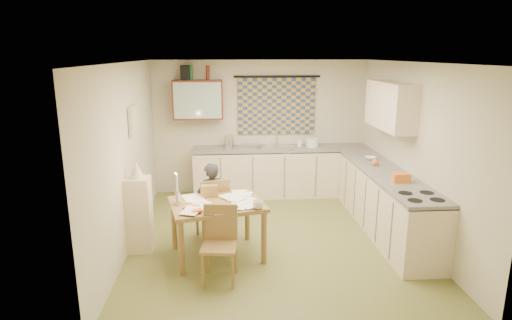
{
  "coord_description": "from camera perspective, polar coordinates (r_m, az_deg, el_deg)",
  "views": [
    {
      "loc": [
        -0.67,
        -5.74,
        2.62
      ],
      "look_at": [
        -0.24,
        0.2,
        1.13
      ],
      "focal_mm": 30.0,
      "sensor_mm": 36.0,
      "label": 1
    }
  ],
  "objects": [
    {
      "name": "chair_near",
      "position": [
        5.18,
        -4.87,
        -12.9
      ],
      "size": [
        0.45,
        0.45,
        0.89
      ],
      "rotation": [
        0.0,
        0.0,
        -0.12
      ],
      "color": "brown",
      "rests_on": "floor"
    },
    {
      "name": "ceiling",
      "position": [
        5.78,
        2.54,
        12.98
      ],
      "size": [
        4.0,
        4.5,
        0.02
      ],
      "primitive_type": "cube",
      "color": "white",
      "rests_on": "floor"
    },
    {
      "name": "stove",
      "position": [
        5.76,
        20.74,
        -8.95
      ],
      "size": [
        0.59,
        0.59,
        0.91
      ],
      "color": "white",
      "rests_on": "floor"
    },
    {
      "name": "bottle_brown",
      "position": [
        7.83,
        -6.46,
        11.51
      ],
      "size": [
        0.09,
        0.09,
        0.26
      ],
      "primitive_type": "cylinder",
      "rotation": [
        0.0,
        0.0,
        -0.33
      ],
      "color": "#571F13",
      "rests_on": "wall_cabinet"
    },
    {
      "name": "kettle",
      "position": [
        7.85,
        -3.64,
        2.45
      ],
      "size": [
        0.19,
        0.19,
        0.24
      ],
      "primitive_type": "cylinder",
      "rotation": [
        0.0,
        0.0,
        -0.07
      ],
      "color": "silver",
      "rests_on": "counter_back"
    },
    {
      "name": "wall_left",
      "position": [
        6.05,
        -16.86,
        0.38
      ],
      "size": [
        0.02,
        4.5,
        2.5
      ],
      "primitive_type": "cube",
      "color": "beige",
      "rests_on": "floor"
    },
    {
      "name": "lampshade",
      "position": [
        5.8,
        -15.68,
        -1.26
      ],
      "size": [
        0.2,
        0.2,
        0.22
      ],
      "primitive_type": "cone",
      "color": "beige",
      "rests_on": "shelf_stand"
    },
    {
      "name": "window_blind",
      "position": [
        8.08,
        2.76,
        7.17
      ],
      "size": [
        1.45,
        0.03,
        1.05
      ],
      "primitive_type": "cube",
      "color": "navy",
      "rests_on": "wall_back"
    },
    {
      "name": "framed_print",
      "position": [
        6.34,
        -16.03,
        5.2
      ],
      "size": [
        0.04,
        0.5,
        0.4
      ],
      "primitive_type": "cube",
      "color": "beige",
      "rests_on": "wall_left"
    },
    {
      "name": "dish_rack",
      "position": [
        7.88,
        -0.72,
        1.86
      ],
      "size": [
        0.44,
        0.41,
        0.06
      ],
      "primitive_type": "cube",
      "rotation": [
        0.0,
        0.0,
        -0.37
      ],
      "color": "silver",
      "rests_on": "counter_back"
    },
    {
      "name": "person",
      "position": [
        6.13,
        -6.03,
        -5.55
      ],
      "size": [
        0.65,
        0.63,
        1.13
      ],
      "primitive_type": "imported",
      "rotation": [
        0.0,
        0.0,
        3.66
      ],
      "color": "black",
      "rests_on": "floor"
    },
    {
      "name": "curtain_rod",
      "position": [
        8.01,
        2.82,
        11.06
      ],
      "size": [
        1.6,
        0.04,
        0.04
      ],
      "primitive_type": "cylinder",
      "rotation": [
        0.0,
        1.57,
        0.0
      ],
      "color": "black",
      "rests_on": "wall_back"
    },
    {
      "name": "orange_box",
      "position": [
        5.23,
        -7.85,
        -6.76
      ],
      "size": [
        0.14,
        0.11,
        0.04
      ],
      "primitive_type": "cube",
      "rotation": [
        0.0,
        0.0,
        0.32
      ],
      "color": "orange",
      "rests_on": "dining_table"
    },
    {
      "name": "papers",
      "position": [
        5.57,
        -4.43,
        -5.46
      ],
      "size": [
        1.07,
        0.96,
        0.02
      ],
      "rotation": [
        0.0,
        0.0,
        0.23
      ],
      "color": "white",
      "rests_on": "dining_table"
    },
    {
      "name": "wall_front",
      "position": [
        3.8,
        6.34,
        -7.15
      ],
      "size": [
        4.0,
        0.02,
        2.5
      ],
      "primitive_type": "cube",
      "color": "beige",
      "rests_on": "floor"
    },
    {
      "name": "tap",
      "position": [
        8.08,
        2.8,
        2.94
      ],
      "size": [
        0.03,
        0.03,
        0.28
      ],
      "primitive_type": "cylinder",
      "rotation": [
        0.0,
        0.0,
        0.02
      ],
      "color": "silver",
      "rests_on": "counter_back"
    },
    {
      "name": "eyeglasses",
      "position": [
        5.33,
        -3.05,
        -6.38
      ],
      "size": [
        0.13,
        0.05,
        0.02
      ],
      "primitive_type": "cube",
      "rotation": [
        0.0,
        0.0,
        0.03
      ],
      "color": "black",
      "rests_on": "dining_table"
    },
    {
      "name": "counter_right",
      "position": [
        6.72,
        16.79,
        -5.36
      ],
      "size": [
        0.62,
        2.95,
        0.92
      ],
      "color": "beige",
      "rests_on": "floor"
    },
    {
      "name": "upper_cabinet_right",
      "position": [
        6.81,
        17.5,
        6.95
      ],
      "size": [
        0.34,
        1.3,
        0.7
      ],
      "primitive_type": "cube",
      "color": "beige",
      "rests_on": "wall_right"
    },
    {
      "name": "dining_table",
      "position": [
        5.69,
        -5.18,
        -9.18
      ],
      "size": [
        1.32,
        1.12,
        0.75
      ],
      "rotation": [
        0.0,
        0.0,
        0.23
      ],
      "color": "brown",
      "rests_on": "floor"
    },
    {
      "name": "wall_cabinet_glass",
      "position": [
        7.71,
        -7.81,
        7.85
      ],
      "size": [
        0.84,
        0.02,
        0.64
      ],
      "primitive_type": "cube",
      "color": "#99B2A5",
      "rests_on": "wall_back"
    },
    {
      "name": "counter_back",
      "position": [
        8.06,
        3.53,
        -1.55
      ],
      "size": [
        3.3,
        0.62,
        0.92
      ],
      "color": "beige",
      "rests_on": "floor"
    },
    {
      "name": "magazine",
      "position": [
        5.25,
        -9.51,
        -6.86
      ],
      "size": [
        0.32,
        0.35,
        0.02
      ],
      "primitive_type": "imported",
      "rotation": [
        0.0,
        0.0,
        0.33
      ],
      "color": "maroon",
      "rests_on": "dining_table"
    },
    {
      "name": "soap_bottle",
      "position": [
        8.03,
        5.84,
        2.41
      ],
      "size": [
        0.12,
        0.12,
        0.17
      ],
      "primitive_type": "imported",
      "rotation": [
        0.0,
        0.0,
        -0.26
      ],
      "color": "white",
      "rests_on": "counter_back"
    },
    {
      "name": "mug",
      "position": [
        5.3,
        0.25,
        -5.97
      ],
      "size": [
        0.14,
        0.14,
        0.11
      ],
      "primitive_type": "imported",
      "rotation": [
        0.0,
        0.0,
        -0.01
      ],
      "color": "white",
      "rests_on": "dining_table"
    },
    {
      "name": "wall_right",
      "position": [
        6.48,
        20.35,
        0.99
      ],
      "size": [
        0.02,
        4.5,
        2.5
      ],
      "primitive_type": "cube",
      "color": "beige",
      "rests_on": "floor"
    },
    {
      "name": "chair_far",
      "position": [
        6.25,
        -5.82,
        -7.92
      ],
      "size": [
        0.52,
        0.52,
        0.92
      ],
      "rotation": [
        0.0,
        0.0,
        3.45
      ],
      "color": "brown",
      "rests_on": "floor"
    },
    {
      "name": "wall_cabinet",
      "position": [
        7.88,
        -7.74,
        7.98
      ],
      "size": [
        0.9,
        0.34,
        0.7
      ],
      "primitive_type": "cube",
      "color": "#571F13",
      "rests_on": "wall_back"
    },
    {
      "name": "letter_rack",
      "position": [
        5.76,
        -6.23,
        -4.13
      ],
      "size": [
        0.23,
        0.11,
        0.16
      ],
      "primitive_type": "cube",
      "rotation": [
        0.0,
        0.0,
        0.06
      ],
      "color": "brown",
      "rests_on": "dining_table"
    },
    {
      "name": "orange_bag",
      "position": [
        6.13,
        18.76,
        -2.21
      ],
      "size": [
        0.23,
        0.18,
        0.12
      ],
      "primitive_type": "cube",
      "rotation": [
        0.0,
        0.0,
        -0.08
      ],
      "color": "orange",
      "rests_on": "counter_right"
    },
    {
      "name": "wall_back",
      "position": [
        8.14,
        0.59,
        4.4
      ],
      "size": [
        4.0,
        0.02,
        2.5
      ],
      "primitive_type": "cube",
      "color": "beige",
      "rests_on": "floor"
    },
    {
      "name": "sink",
      "position": [
        7.95,
        3.07,
        1.42
      ],
      "size": [
        0.67,
        0.6,
        0.1
      ],
      "primitive_type": "cube",
      "rotation": [
        0.0,
        0.0,
        -0.33
      ],
      "color": "silver",
      "rests_on": "counter_back"
    },
    {
      "name": "fruit_orange",
      "position": [
        6.9,
        15.61,
        -0.29
      ],
      "size": [
        0.1,
        0.1,
        0.1
      ],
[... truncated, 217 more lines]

